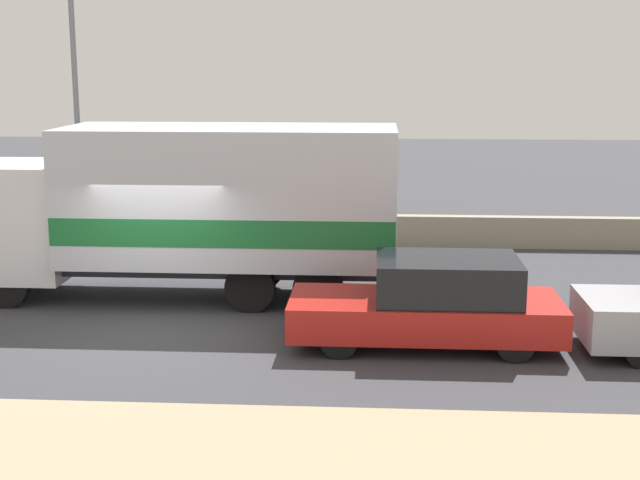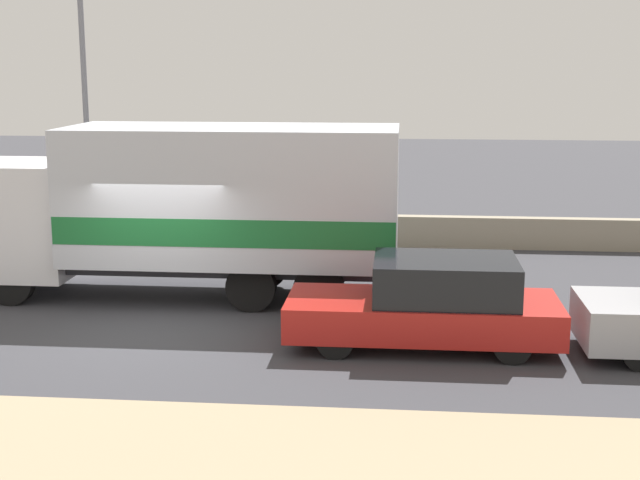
# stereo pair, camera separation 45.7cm
# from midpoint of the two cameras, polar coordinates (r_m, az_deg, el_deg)

# --- Properties ---
(ground_plane) EXTENTS (80.00, 80.00, 0.00)m
(ground_plane) POSITION_cam_midpoint_polar(r_m,az_deg,el_deg) (16.48, -11.70, -5.62)
(ground_plane) COLOR #38383D
(stone_wall_backdrop) EXTENTS (60.00, 0.35, 0.81)m
(stone_wall_backdrop) POSITION_cam_midpoint_polar(r_m,az_deg,el_deg) (23.63, -6.87, 0.73)
(stone_wall_backdrop) COLOR gray
(stone_wall_backdrop) RESTS_ON ground_plane
(street_lamp) EXTENTS (0.56, 0.28, 7.19)m
(street_lamp) POSITION_cam_midpoint_polar(r_m,az_deg,el_deg) (23.23, -15.94, 9.49)
(street_lamp) COLOR slate
(street_lamp) RESTS_ON ground_plane
(box_truck) EXTENTS (8.69, 2.61, 3.48)m
(box_truck) POSITION_cam_midpoint_polar(r_m,az_deg,el_deg) (18.01, -8.61, 2.18)
(box_truck) COLOR silver
(box_truck) RESTS_ON ground_plane
(car_hatchback) EXTENTS (4.58, 1.83, 1.52)m
(car_hatchback) POSITION_cam_midpoint_polar(r_m,az_deg,el_deg) (15.18, 6.35, -4.02)
(car_hatchback) COLOR #B21E19
(car_hatchback) RESTS_ON ground_plane
(pedestrian) EXTENTS (0.39, 0.39, 1.81)m
(pedestrian) POSITION_cam_midpoint_polar(r_m,az_deg,el_deg) (22.92, -17.76, 1.28)
(pedestrian) COLOR #1E1E2D
(pedestrian) RESTS_ON ground_plane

